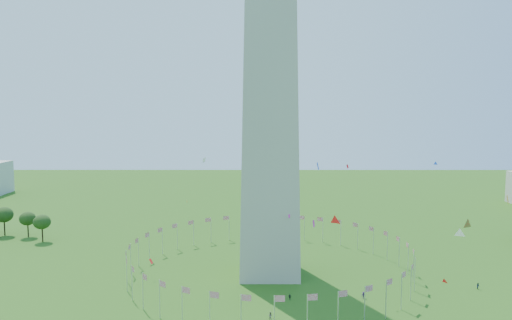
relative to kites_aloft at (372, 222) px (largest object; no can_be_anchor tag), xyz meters
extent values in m
cylinder|color=silver|center=(17.11, 27.25, -17.09)|extent=(0.24, 0.24, 9.00)
cylinder|color=silver|center=(16.51, 34.19, -17.09)|extent=(0.24, 0.24, 9.00)
cylinder|color=silver|center=(14.70, 40.93, -17.09)|extent=(0.24, 0.24, 9.00)
cylinder|color=silver|center=(11.75, 47.25, -17.09)|extent=(0.24, 0.24, 9.00)
cylinder|color=silver|center=(7.76, 52.96, -17.09)|extent=(0.24, 0.24, 9.00)
cylinder|color=silver|center=(2.82, 57.89, -17.09)|extent=(0.24, 0.24, 9.00)
cylinder|color=silver|center=(-2.89, 61.89, -17.09)|extent=(0.24, 0.24, 9.00)
cylinder|color=silver|center=(-9.21, 64.83, -17.09)|extent=(0.24, 0.24, 9.00)
cylinder|color=silver|center=(-15.94, 66.64, -17.09)|extent=(0.24, 0.24, 9.00)
cylinder|color=silver|center=(-22.89, 67.25, -17.09)|extent=(0.24, 0.24, 9.00)
cylinder|color=silver|center=(-29.83, 66.64, -17.09)|extent=(0.24, 0.24, 9.00)
cylinder|color=silver|center=(-36.57, 64.83, -17.09)|extent=(0.24, 0.24, 9.00)
cylinder|color=silver|center=(-42.89, 61.89, -17.09)|extent=(0.24, 0.24, 9.00)
cylinder|color=silver|center=(-48.60, 57.89, -17.09)|extent=(0.24, 0.24, 9.00)
cylinder|color=silver|center=(-53.53, 52.96, -17.09)|extent=(0.24, 0.24, 9.00)
cylinder|color=silver|center=(-57.53, 47.25, -17.09)|extent=(0.24, 0.24, 9.00)
cylinder|color=silver|center=(-60.47, 40.93, -17.09)|extent=(0.24, 0.24, 9.00)
cylinder|color=silver|center=(-62.28, 34.19, -17.09)|extent=(0.24, 0.24, 9.00)
cylinder|color=silver|center=(-62.89, 27.25, -17.09)|extent=(0.24, 0.24, 9.00)
cylinder|color=silver|center=(-62.28, 20.30, -17.09)|extent=(0.24, 0.24, 9.00)
cylinder|color=silver|center=(-60.47, 13.57, -17.09)|extent=(0.24, 0.24, 9.00)
cylinder|color=silver|center=(-57.53, 7.25, -17.09)|extent=(0.24, 0.24, 9.00)
cylinder|color=silver|center=(-53.53, 1.53, -17.09)|extent=(0.24, 0.24, 9.00)
cylinder|color=silver|center=(-48.60, -3.40, -17.09)|extent=(0.24, 0.24, 9.00)
cylinder|color=silver|center=(-42.89, -7.40, -17.09)|extent=(0.24, 0.24, 9.00)
cylinder|color=silver|center=(-36.57, -10.34, -17.09)|extent=(0.24, 0.24, 9.00)
cylinder|color=silver|center=(-29.83, -12.15, -17.09)|extent=(0.24, 0.24, 9.00)
cylinder|color=silver|center=(-22.89, -12.75, -17.09)|extent=(0.24, 0.24, 9.00)
cylinder|color=silver|center=(-15.94, -12.15, -17.09)|extent=(0.24, 0.24, 9.00)
cylinder|color=silver|center=(-9.21, -10.34, -17.09)|extent=(0.24, 0.24, 9.00)
cylinder|color=silver|center=(-2.89, -7.40, -17.09)|extent=(0.24, 0.24, 9.00)
cylinder|color=silver|center=(2.82, -3.40, -17.09)|extent=(0.24, 0.24, 9.00)
cylinder|color=silver|center=(7.76, 1.53, -17.09)|extent=(0.24, 0.24, 9.00)
cylinder|color=silver|center=(11.75, 7.25, -17.09)|extent=(0.24, 0.24, 9.00)
cylinder|color=silver|center=(14.70, 13.57, -17.09)|extent=(0.24, 0.24, 9.00)
cylinder|color=silver|center=(16.51, 20.30, -17.09)|extent=(0.24, 0.24, 9.00)
imported|color=gray|center=(-23.48, -4.15, -20.67)|extent=(1.11, 1.02, 1.85)
imported|color=black|center=(-18.28, 7.66, -20.84)|extent=(1.00, 0.77, 1.51)
imported|color=#38194D|center=(0.32, 8.62, -20.74)|extent=(1.21, 0.85, 1.70)
imported|color=#1E2547|center=(32.11, 15.25, -20.75)|extent=(0.67, 0.84, 1.68)
plane|color=red|center=(-9.12, -4.11, 1.25)|extent=(1.98, 2.04, 2.71)
plane|color=orange|center=(18.48, -24.46, 9.73)|extent=(1.48, 1.21, 1.87)
plane|color=white|center=(-38.88, 3.47, 13.95)|extent=(0.67, 1.51, 1.41)
plane|color=orange|center=(-47.83, 37.15, -2.06)|extent=(0.27, 1.44, 1.44)
plane|color=#CC2699|center=(-17.90, 17.77, -2.49)|extent=(1.10, 0.30, 1.10)
plane|color=blue|center=(-12.61, 0.07, 12.94)|extent=(1.50, 1.47, 2.04)
plane|color=red|center=(-2.59, 17.79, 10.85)|extent=(0.64, 1.04, 1.18)
plane|color=red|center=(16.25, -2.65, -13.12)|extent=(1.29, 1.33, 1.29)
plane|color=#CC2699|center=(-11.87, 13.11, -3.45)|extent=(1.64, 1.16, 1.85)
plane|color=red|center=(-56.16, 23.31, -16.59)|extent=(1.66, 1.59, 1.46)
plane|color=blue|center=(21.82, 21.22, 11.24)|extent=(1.07, 0.55, 0.96)
plane|color=green|center=(19.06, -6.89, 1.04)|extent=(1.99, 0.93, 2.14)
plane|color=white|center=(19.57, -1.82, -2.25)|extent=(2.15, 1.95, 2.72)
ellipsoid|color=#2C511B|center=(-121.77, 71.65, -16.30)|extent=(6.77, 6.77, 10.58)
ellipsoid|color=#2C511B|center=(-111.89, 69.46, -16.96)|extent=(5.93, 5.93, 9.26)
ellipsoid|color=#2C511B|center=(-103.70, 62.87, -16.81)|extent=(6.12, 6.12, 9.57)
camera|label=1|loc=(-26.57, -112.69, 25.77)|focal=35.00mm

